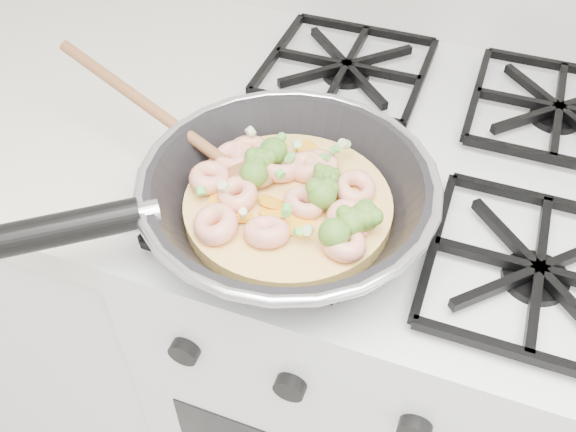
% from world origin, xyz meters
% --- Properties ---
extents(stove, '(0.60, 0.60, 0.92)m').
position_xyz_m(stove, '(0.00, 1.70, 0.46)').
color(stove, white).
rests_on(stove, ground).
extents(counter_left, '(1.00, 0.60, 0.90)m').
position_xyz_m(counter_left, '(-0.80, 1.70, 0.45)').
color(counter_left, white).
rests_on(counter_left, ground).
extents(skillet, '(0.49, 0.37, 0.10)m').
position_xyz_m(skillet, '(-0.12, 1.52, 0.96)').
color(skillet, black).
rests_on(skillet, stove).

